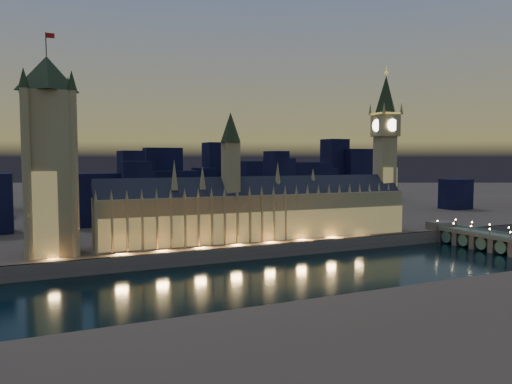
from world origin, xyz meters
name	(u,v)px	position (x,y,z in m)	size (l,w,h in m)	color
ground_plane	(293,274)	(0.00, 0.00, 0.00)	(2000.00, 2000.00, 0.00)	black
north_bank	(118,195)	(0.00, 520.00, 4.00)	(2000.00, 960.00, 8.00)	#51382B
embankment_wall	(258,252)	(0.00, 41.00, 4.00)	(2000.00, 2.50, 8.00)	#544947
palace_of_westminster	(259,210)	(10.49, 61.75, 26.37)	(202.00, 29.30, 78.00)	#977C4E
victoria_tower	(49,146)	(-110.00, 61.92, 64.76)	(31.68, 31.68, 114.68)	#977C4E
elizabeth_tower	(385,139)	(108.00, 61.93, 71.84)	(18.00, 18.00, 114.31)	#977C4E
westminster_bridge	(500,243)	(145.17, -3.45, 5.99)	(17.85, 113.00, 15.90)	#544947
city_backdrop	(203,184)	(36.49, 248.09, 32.23)	(485.71, 215.63, 87.30)	black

